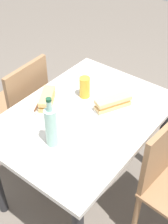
% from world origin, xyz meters
% --- Properties ---
extents(ground_plane, '(8.00, 8.00, 0.00)m').
position_xyz_m(ground_plane, '(0.00, 0.00, 0.00)').
color(ground_plane, '#6B6056').
extents(dining_table, '(1.09, 0.80, 0.73)m').
position_xyz_m(dining_table, '(0.00, 0.00, 0.61)').
color(dining_table, beige).
rests_on(dining_table, ground).
extents(chair_far, '(0.42, 0.42, 0.88)m').
position_xyz_m(chair_far, '(0.00, 0.60, 0.51)').
color(chair_far, '#936B47').
rests_on(chair_far, ground).
extents(plate_near, '(0.23, 0.23, 0.01)m').
position_xyz_m(plate_near, '(0.15, -0.11, 0.74)').
color(plate_near, white).
rests_on(plate_near, dining_table).
extents(baguette_sandwich_near, '(0.23, 0.16, 0.07)m').
position_xyz_m(baguette_sandwich_near, '(0.15, -0.11, 0.78)').
color(baguette_sandwich_near, '#DBB77A').
rests_on(baguette_sandwich_near, plate_near).
extents(knife_near, '(0.14, 0.13, 0.01)m').
position_xyz_m(knife_near, '(0.16, -0.05, 0.75)').
color(knife_near, silver).
rests_on(knife_near, plate_near).
extents(plate_far, '(0.23, 0.23, 0.01)m').
position_xyz_m(plate_far, '(-0.07, 0.24, 0.74)').
color(plate_far, silver).
rests_on(plate_far, dining_table).
extents(baguette_sandwich_far, '(0.20, 0.16, 0.07)m').
position_xyz_m(baguette_sandwich_far, '(-0.07, 0.24, 0.78)').
color(baguette_sandwich_far, tan).
rests_on(baguette_sandwich_far, plate_far).
extents(knife_far, '(0.17, 0.09, 0.01)m').
position_xyz_m(knife_far, '(-0.11, 0.27, 0.75)').
color(knife_far, silver).
rests_on(knife_far, plate_far).
extents(water_bottle, '(0.06, 0.06, 0.30)m').
position_xyz_m(water_bottle, '(-0.29, -0.01, 0.85)').
color(water_bottle, '#99C6B7').
rests_on(water_bottle, dining_table).
extents(beer_glass, '(0.07, 0.07, 0.14)m').
position_xyz_m(beer_glass, '(0.15, 0.11, 0.80)').
color(beer_glass, gold).
rests_on(beer_glass, dining_table).
extents(paper_napkin, '(0.18, 0.18, 0.00)m').
position_xyz_m(paper_napkin, '(0.36, -0.23, 0.73)').
color(paper_napkin, white).
rests_on(paper_napkin, dining_table).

